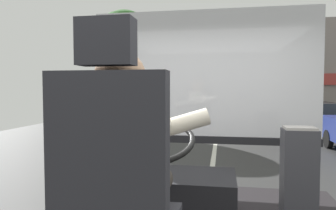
% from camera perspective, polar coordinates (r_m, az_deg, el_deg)
% --- Properties ---
extents(ground, '(18.00, 44.00, 0.06)m').
position_cam_1_polar(ground, '(10.80, 8.78, -6.68)').
color(ground, '#313131').
extents(driver_seat, '(0.48, 0.48, 1.35)m').
position_cam_1_polar(driver_seat, '(1.41, -9.40, -17.65)').
color(driver_seat, black).
rests_on(driver_seat, bus_floor).
extents(bus_driver, '(0.78, 0.60, 0.76)m').
position_cam_1_polar(bus_driver, '(1.46, -7.90, -9.35)').
color(bus_driver, '#332D28').
rests_on(bus_driver, driver_seat).
extents(steering_console, '(1.10, 0.98, 0.85)m').
position_cam_1_polar(steering_console, '(2.58, -0.45, -16.28)').
color(steering_console, black).
rests_on(steering_console, bus_floor).
extents(fare_box, '(0.26, 0.20, 0.78)m').
position_cam_1_polar(fare_box, '(2.72, 22.90, -11.94)').
color(fare_box, '#333338').
rests_on(fare_box, bus_floor).
extents(windshield_panel, '(2.50, 0.08, 1.48)m').
position_cam_1_polar(windshield_panel, '(3.47, 6.47, 2.46)').
color(windshield_panel, silver).
extents(street_tree, '(2.69, 2.69, 4.96)m').
position_cam_1_polar(street_tree, '(12.99, -7.97, 10.93)').
color(street_tree, '#4C3828').
rests_on(street_tree, ground).
extents(shop_building, '(10.56, 4.37, 5.55)m').
position_cam_1_polar(shop_building, '(20.44, 24.37, 5.50)').
color(shop_building, gray).
rests_on(shop_building, ground).
extents(parked_car_charcoal, '(1.91, 4.47, 1.22)m').
position_cam_1_polar(parked_car_charcoal, '(14.50, 25.18, -1.85)').
color(parked_car_charcoal, '#474C51').
rests_on(parked_car_charcoal, ground).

